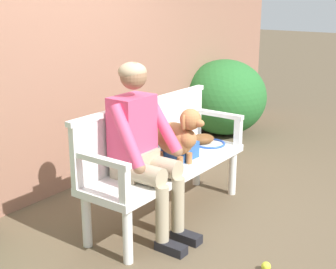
{
  "coord_description": "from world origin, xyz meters",
  "views": [
    {
      "loc": [
        -3.02,
        -2.2,
        1.83
      ],
      "look_at": [
        0.0,
        0.0,
        0.73
      ],
      "focal_mm": 51.74,
      "sensor_mm": 36.0,
      "label": 1
    }
  ],
  "objects_px": {
    "tennis_racket": "(207,143)",
    "baseball_glove": "(203,139)",
    "person_seated": "(142,144)",
    "dog_on_bench": "(179,136)",
    "garden_bench": "(168,171)",
    "tennis_ball": "(266,266)",
    "sports_bag": "(180,151)"
  },
  "relations": [
    {
      "from": "person_seated",
      "to": "tennis_racket",
      "type": "bearing_deg",
      "value": 2.18
    },
    {
      "from": "person_seated",
      "to": "sports_bag",
      "type": "height_order",
      "value": "person_seated"
    },
    {
      "from": "person_seated",
      "to": "tennis_racket",
      "type": "distance_m",
      "value": 1.04
    },
    {
      "from": "dog_on_bench",
      "to": "sports_bag",
      "type": "relative_size",
      "value": 1.73
    },
    {
      "from": "person_seated",
      "to": "tennis_ball",
      "type": "xyz_separation_m",
      "value": [
        0.08,
        -1.01,
        -0.71
      ]
    },
    {
      "from": "garden_bench",
      "to": "sports_bag",
      "type": "distance_m",
      "value": 0.21
    },
    {
      "from": "tennis_racket",
      "to": "baseball_glove",
      "type": "bearing_deg",
      "value": 112.28
    },
    {
      "from": "garden_bench",
      "to": "tennis_racket",
      "type": "bearing_deg",
      "value": 1.92
    },
    {
      "from": "dog_on_bench",
      "to": "baseball_glove",
      "type": "xyz_separation_m",
      "value": [
        0.59,
        0.14,
        -0.2
      ]
    },
    {
      "from": "baseball_glove",
      "to": "sports_bag",
      "type": "xyz_separation_m",
      "value": [
        -0.47,
        -0.07,
        0.03
      ]
    },
    {
      "from": "sports_bag",
      "to": "tennis_ball",
      "type": "distance_m",
      "value": 1.22
    },
    {
      "from": "baseball_glove",
      "to": "sports_bag",
      "type": "distance_m",
      "value": 0.48
    },
    {
      "from": "person_seated",
      "to": "dog_on_bench",
      "type": "distance_m",
      "value": 0.41
    },
    {
      "from": "baseball_glove",
      "to": "tennis_ball",
      "type": "distance_m",
      "value": 1.5
    },
    {
      "from": "dog_on_bench",
      "to": "sports_bag",
      "type": "distance_m",
      "value": 0.22
    },
    {
      "from": "sports_bag",
      "to": "person_seated",
      "type": "bearing_deg",
      "value": -179.19
    },
    {
      "from": "sports_bag",
      "to": "garden_bench",
      "type": "bearing_deg",
      "value": 176.75
    },
    {
      "from": "person_seated",
      "to": "baseball_glove",
      "type": "xyz_separation_m",
      "value": [
        0.99,
        0.08,
        -0.22
      ]
    },
    {
      "from": "garden_bench",
      "to": "baseball_glove",
      "type": "relative_size",
      "value": 7.55
    },
    {
      "from": "person_seated",
      "to": "baseball_glove",
      "type": "relative_size",
      "value": 6.13
    },
    {
      "from": "garden_bench",
      "to": "dog_on_bench",
      "type": "xyz_separation_m",
      "value": [
        0.05,
        -0.07,
        0.3
      ]
    },
    {
      "from": "garden_bench",
      "to": "tennis_ball",
      "type": "height_order",
      "value": "garden_bench"
    },
    {
      "from": "person_seated",
      "to": "sports_bag",
      "type": "bearing_deg",
      "value": 0.81
    },
    {
      "from": "garden_bench",
      "to": "tennis_racket",
      "type": "relative_size",
      "value": 2.88
    },
    {
      "from": "garden_bench",
      "to": "tennis_racket",
      "type": "xyz_separation_m",
      "value": [
        0.65,
        0.02,
        0.07
      ]
    },
    {
      "from": "dog_on_bench",
      "to": "tennis_ball",
      "type": "relative_size",
      "value": 7.35
    },
    {
      "from": "tennis_racket",
      "to": "baseball_glove",
      "type": "relative_size",
      "value": 2.62
    },
    {
      "from": "tennis_racket",
      "to": "tennis_ball",
      "type": "height_order",
      "value": "tennis_racket"
    },
    {
      "from": "garden_bench",
      "to": "dog_on_bench",
      "type": "distance_m",
      "value": 0.32
    },
    {
      "from": "tennis_racket",
      "to": "tennis_ball",
      "type": "relative_size",
      "value": 8.74
    },
    {
      "from": "tennis_racket",
      "to": "tennis_ball",
      "type": "xyz_separation_m",
      "value": [
        -0.93,
        -1.05,
        -0.46
      ]
    },
    {
      "from": "garden_bench",
      "to": "dog_on_bench",
      "type": "relative_size",
      "value": 3.42
    }
  ]
}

